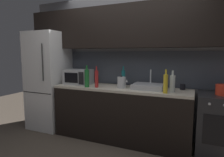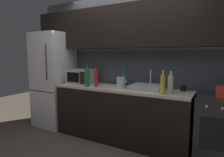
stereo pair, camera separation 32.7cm
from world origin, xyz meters
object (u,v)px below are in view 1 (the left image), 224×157
at_px(wine_bottle_teal, 123,78).
at_px(wine_bottle_clear, 172,83).
at_px(wine_bottle_red, 97,79).
at_px(wine_bottle_yellow, 166,83).
at_px(refrigerator, 49,80).
at_px(kettle, 122,82).
at_px(wine_bottle_green, 87,78).
at_px(oven_range, 220,127).
at_px(microwave, 78,77).
at_px(mug_dark, 183,87).

bearing_deg(wine_bottle_teal, wine_bottle_clear, -16.42).
bearing_deg(wine_bottle_red, wine_bottle_yellow, -2.00).
height_order(refrigerator, wine_bottle_yellow, refrigerator).
xyz_separation_m(kettle, wine_bottle_green, (-0.56, -0.15, 0.06)).
bearing_deg(wine_bottle_yellow, kettle, 168.06).
relative_size(refrigerator, wine_bottle_clear, 5.87).
distance_m(oven_range, wine_bottle_clear, 0.87).
xyz_separation_m(microwave, wine_bottle_clear, (1.67, -0.11, -0.01)).
relative_size(oven_range, kettle, 4.37).
relative_size(refrigerator, microwave, 4.05).
relative_size(wine_bottle_yellow, wine_bottle_clear, 1.06).
distance_m(wine_bottle_green, mug_dark, 1.54).
relative_size(microwave, wine_bottle_teal, 1.34).
height_order(wine_bottle_clear, mug_dark, wine_bottle_clear).
bearing_deg(oven_range, wine_bottle_red, -175.10).
bearing_deg(mug_dark, refrigerator, -175.90).
height_order(kettle, wine_bottle_yellow, wine_bottle_yellow).
distance_m(refrigerator, mug_dark, 2.48).
height_order(wine_bottle_yellow, wine_bottle_clear, wine_bottle_yellow).
relative_size(refrigerator, oven_range, 2.07).
distance_m(oven_range, wine_bottle_green, 2.10).
xyz_separation_m(oven_range, mug_dark, (-0.52, 0.18, 0.49)).
height_order(kettle, wine_bottle_green, wine_bottle_green).
height_order(microwave, wine_bottle_red, wine_bottle_red).
distance_m(oven_range, wine_bottle_yellow, 0.95).
height_order(refrigerator, oven_range, refrigerator).
height_order(refrigerator, wine_bottle_red, refrigerator).
bearing_deg(kettle, microwave, 175.75).
bearing_deg(wine_bottle_green, microwave, 144.94).
bearing_deg(wine_bottle_yellow, wine_bottle_clear, 53.96).
xyz_separation_m(refrigerator, microwave, (0.68, 0.02, 0.10)).
bearing_deg(microwave, wine_bottle_teal, 9.85).
bearing_deg(wine_bottle_yellow, wine_bottle_teal, 154.89).
height_order(wine_bottle_yellow, mug_dark, wine_bottle_yellow).
bearing_deg(refrigerator, wine_bottle_teal, 6.13).
bearing_deg(wine_bottle_teal, microwave, -170.15).
distance_m(wine_bottle_teal, wine_bottle_green, 0.63).
relative_size(microwave, wine_bottle_yellow, 1.37).
bearing_deg(microwave, wine_bottle_yellow, -7.76).
bearing_deg(wine_bottle_yellow, microwave, 172.24).
distance_m(oven_range, kettle, 1.54).
xyz_separation_m(refrigerator, kettle, (1.55, -0.05, 0.06)).
height_order(wine_bottle_teal, wine_bottle_clear, wine_bottle_teal).
height_order(oven_range, mug_dark, mug_dark).
height_order(refrigerator, kettle, refrigerator).
relative_size(microwave, wine_bottle_clear, 1.45).
bearing_deg(kettle, wine_bottle_yellow, -11.94).
distance_m(microwave, kettle, 0.88).
relative_size(refrigerator, wine_bottle_red, 5.32).
height_order(oven_range, wine_bottle_yellow, wine_bottle_yellow).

